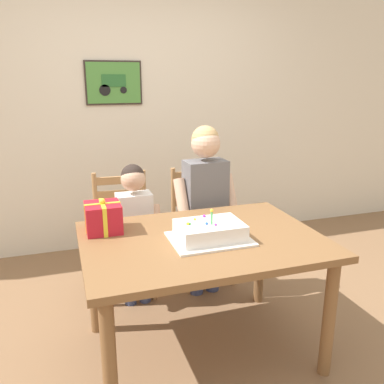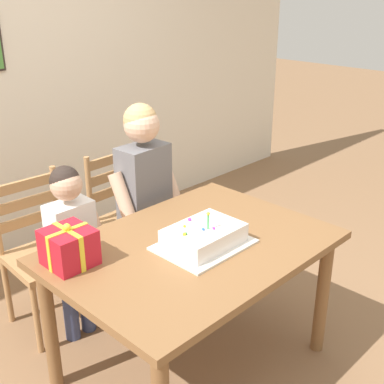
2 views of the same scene
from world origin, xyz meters
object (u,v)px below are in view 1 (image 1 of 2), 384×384
at_px(gift_box_red_large, 103,217).
at_px(child_younger, 135,222).
at_px(dining_table, 202,253).
at_px(child_older, 205,195).
at_px(chair_right, 201,224).
at_px(birthday_cake, 210,232).
at_px(chair_left, 123,233).

xyz_separation_m(gift_box_red_large, child_younger, (0.25, 0.39, -0.19)).
relative_size(dining_table, child_older, 1.04).
height_order(gift_box_red_large, child_younger, child_younger).
height_order(dining_table, gift_box_red_large, gift_box_red_large).
height_order(gift_box_red_large, chair_right, gift_box_red_large).
distance_m(gift_box_red_large, chair_right, 1.12).
bearing_deg(gift_box_red_large, chair_right, 37.40).
distance_m(birthday_cake, chair_left, 1.07).
bearing_deg(birthday_cake, dining_table, 118.42).
height_order(chair_right, child_younger, child_younger).
bearing_deg(child_younger, dining_table, -67.98).
distance_m(birthday_cake, child_younger, 0.79).
height_order(dining_table, child_older, child_older).
xyz_separation_m(gift_box_red_large, chair_right, (0.84, 0.64, -0.37)).
height_order(chair_left, chair_right, same).
height_order(dining_table, birthday_cake, birthday_cake).
relative_size(gift_box_red_large, chair_left, 0.23).
distance_m(dining_table, chair_left, 0.99).
bearing_deg(chair_right, birthday_cake, -106.89).
relative_size(gift_box_red_large, child_younger, 0.20).
height_order(chair_left, child_older, child_older).
xyz_separation_m(chair_left, child_younger, (0.05, -0.25, 0.17)).
distance_m(birthday_cake, gift_box_red_large, 0.64).
bearing_deg(dining_table, birthday_cake, -61.58).
bearing_deg(birthday_cake, child_younger, 112.47).
distance_m(birthday_cake, child_older, 0.75).
height_order(gift_box_red_large, child_older, child_older).
bearing_deg(chair_left, dining_table, -70.80).
relative_size(birthday_cake, gift_box_red_large, 2.06).
bearing_deg(gift_box_red_large, dining_table, -27.72).
xyz_separation_m(birthday_cake, gift_box_red_large, (-0.55, 0.32, 0.04)).
height_order(birthday_cake, child_older, child_older).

